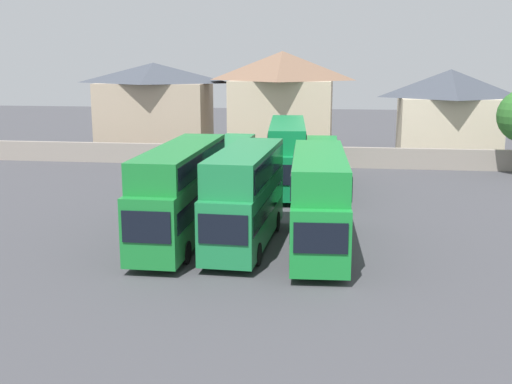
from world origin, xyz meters
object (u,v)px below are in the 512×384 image
Objects in this scene: bus_2 at (245,192)px; bus_4 at (228,161)px; bus_6 at (320,165)px; house_terrace_centre at (282,103)px; bus_1 at (181,188)px; house_terrace_right at (449,113)px; bus_5 at (287,152)px; house_terrace_left at (154,107)px; bus_3 at (319,196)px.

bus_4 is at bearing -164.10° from bus_2.
bus_6 is (6.85, -0.64, -0.01)m from bus_4.
house_terrace_centre reaches higher than bus_6.
bus_6 is at bearing 169.57° from bus_2.
bus_1 is 1.24× the size of house_terrace_right.
house_terrace_centre reaches higher than bus_4.
bus_1 reaches higher than bus_5.
house_terrace_left is at bearing -153.69° from bus_2.
bus_5 is 22.52m from house_terrace_left.
house_terrace_right is at bearing 133.58° from bus_4.
bus_2 is 0.84× the size of bus_5.
bus_1 reaches higher than bus_4.
bus_3 is at bearing 27.34° from bus_4.
bus_1 is at bearing -94.02° from bus_2.
bus_3 is at bearing -109.08° from house_terrace_right.
house_terrace_left is at bearing -160.87° from bus_1.
bus_5 reaches higher than bus_6.
house_terrace_right is (18.17, 31.14, 1.45)m from bus_1.
house_terrace_centre reaches higher than house_terrace_left.
bus_1 is 36.09m from house_terrace_right.
bus_4 is 1.14× the size of house_terrace_right.
house_terrace_left reaches higher than house_terrace_right.
bus_1 is 7.22m from bus_3.
bus_5 is (4.48, -0.39, 0.85)m from bus_4.
house_terrace_centre is at bearing 175.88° from bus_1.
bus_3 is 1.00× the size of house_terrace_left.
house_terrace_centre is (-1.92, 16.03, 2.35)m from bus_5.
bus_4 is 19.63m from house_terrace_left.
bus_6 is (2.38, -0.26, -0.85)m from bus_5.
bus_4 is at bearing -99.27° from house_terrace_centre.
bus_3 is 1.17× the size of house_terrace_right.
bus_6 is (6.70, 13.93, -0.91)m from bus_1.
house_terrace_centre reaches higher than bus_5.
house_terrace_centre is at bearing -175.69° from bus_2.
bus_6 is 20.82m from house_terrace_right.
bus_2 is 14.60m from bus_5.
house_terrace_right is at bearing 157.32° from bus_2.
bus_4 is 6.88m from bus_6.
bus_5 is at bearing -97.77° from bus_6.
house_terrace_centre reaches higher than house_terrace_right.
bus_1 is 1.05× the size of bus_3.
bus_4 is at bearing -178.98° from bus_1.
bus_1 is at bearing -94.55° from house_terrace_centre.
house_terrace_right is (15.77, 0.93, -0.85)m from house_terrace_centre.
bus_6 is at bearing -44.82° from house_terrace_left.
bus_3 is 33.60m from house_terrace_right.
house_terrace_right is at bearing 157.76° from bus_3.
bus_2 reaches higher than bus_4.
bus_4 is (-0.15, 14.57, -0.90)m from bus_1.
bus_3 is 14.55m from bus_6.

